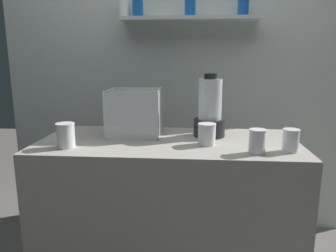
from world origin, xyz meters
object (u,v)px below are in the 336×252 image
object	(u,v)px
juice_cup_mango_left	(207,135)
juice_cup_carrot_right	(291,142)
juice_cup_beet_middle	(257,143)
carrot_display_bin	(135,121)
blender_pitcher	(210,111)
juice_cup_mango_far_left	(66,137)

from	to	relation	value
juice_cup_mango_left	juice_cup_carrot_right	bearing A→B (deg)	-13.44
juice_cup_beet_middle	juice_cup_carrot_right	size ratio (longest dim) A/B	1.05
carrot_display_bin	juice_cup_mango_left	xyz separation A→B (m)	(0.41, -0.19, -0.03)
juice_cup_beet_middle	blender_pitcher	bearing A→B (deg)	122.99
carrot_display_bin	juice_cup_beet_middle	bearing A→B (deg)	-27.15
juice_cup_mango_left	juice_cup_carrot_right	world-z (taller)	same
juice_cup_beet_middle	juice_cup_carrot_right	bearing A→B (deg)	14.33
juice_cup_beet_middle	juice_cup_carrot_right	xyz separation A→B (m)	(0.16, 0.04, -0.00)
blender_pitcher	juice_cup_carrot_right	bearing A→B (deg)	-36.87
carrot_display_bin	blender_pitcher	size ratio (longest dim) A/B	0.84
blender_pitcher	juice_cup_mango_left	bearing A→B (deg)	-96.58
juice_cup_mango_left	juice_cup_carrot_right	distance (m)	0.41
juice_cup_mango_far_left	juice_cup_mango_left	world-z (taller)	juice_cup_mango_far_left
juice_cup_carrot_right	juice_cup_mango_left	bearing A→B (deg)	166.56
carrot_display_bin	juice_cup_carrot_right	bearing A→B (deg)	-19.57
carrot_display_bin	juice_cup_carrot_right	size ratio (longest dim) A/B	2.71
carrot_display_bin	blender_pitcher	bearing A→B (deg)	-0.70
blender_pitcher	juice_cup_mango_far_left	xyz separation A→B (m)	(-0.73, -0.30, -0.09)
juice_cup_mango_left	juice_cup_carrot_right	xyz separation A→B (m)	(0.40, -0.09, 0.00)
blender_pitcher	juice_cup_beet_middle	xyz separation A→B (m)	(0.21, -0.32, -0.09)
carrot_display_bin	juice_cup_mango_far_left	size ratio (longest dim) A/B	2.41
juice_cup_mango_far_left	juice_cup_mango_left	xyz separation A→B (m)	(0.70, 0.11, -0.01)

